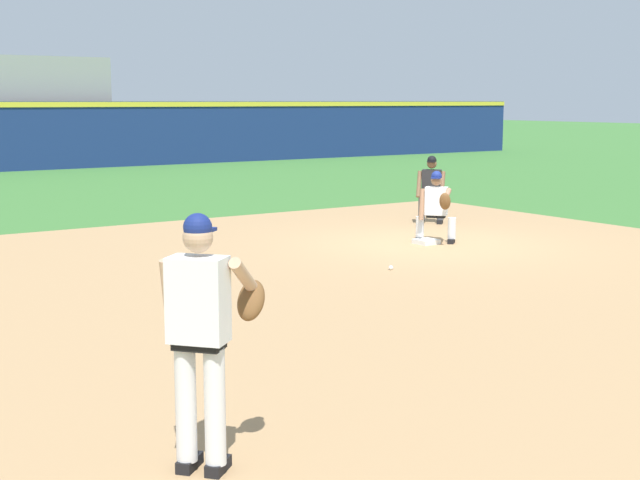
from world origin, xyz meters
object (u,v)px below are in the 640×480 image
(baseball, at_px, (391,268))
(first_baseman, at_px, (437,204))
(pitcher, at_px, (203,327))
(umpire, at_px, (431,187))
(first_base_bag, at_px, (426,242))

(baseball, height_order, first_baseman, first_baseman)
(pitcher, height_order, umpire, pitcher)
(baseball, xyz_separation_m, pitcher, (-5.86, -5.27, 1.02))
(baseball, height_order, umpire, umpire)
(first_base_bag, distance_m, umpire, 2.93)
(baseball, height_order, pitcher, pitcher)
(baseball, distance_m, first_baseman, 2.95)
(first_base_bag, bearing_deg, first_baseman, -5.09)
(pitcher, xyz_separation_m, first_baseman, (8.22, 6.89, -0.33))
(first_baseman, bearing_deg, first_base_bag, 174.91)
(pitcher, bearing_deg, first_base_bag, 40.85)
(umpire, bearing_deg, baseball, -137.36)
(pitcher, relative_size, umpire, 1.27)
(first_base_bag, relative_size, first_baseman, 0.28)
(baseball, bearing_deg, pitcher, -138.05)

